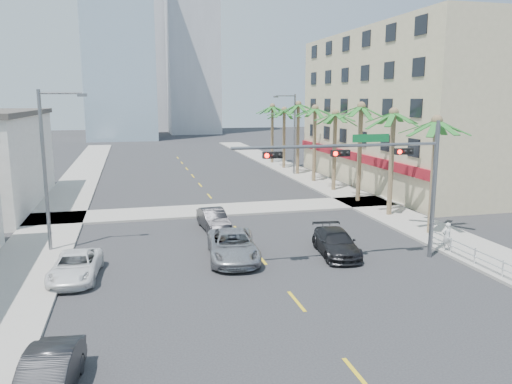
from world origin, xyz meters
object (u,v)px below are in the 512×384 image
Objects in this scene: car_parked_mid at (48,377)px; car_lane_right at (336,243)px; pedestrian at (447,237)px; car_parked_far at (75,266)px; car_lane_center at (233,246)px; car_lane_left at (213,219)px; traffic_signal_mast at (381,167)px.

car_lane_right is (13.36, 10.51, 0.02)m from car_parked_mid.
car_parked_far is at bearing -6.88° from pedestrian.
car_lane_center is at bearing 12.32° from car_parked_far.
car_lane_right is at bearing -55.41° from car_lane_left.
car_lane_left reaches higher than car_parked_mid.
car_lane_right is at bearing 0.46° from car_lane_center.
traffic_signal_mast is 2.02× the size of car_lane_center.
car_lane_left is (-7.28, 8.68, -4.38)m from traffic_signal_mast.
car_lane_center is 11.94m from pedestrian.
car_lane_center is (7.89, 1.08, 0.13)m from car_parked_far.
car_parked_far is 19.70m from pedestrian.
car_parked_far is 0.83× the size of car_lane_center.
traffic_signal_mast is 4.95m from car_lane_right.
car_lane_left is 0.76× the size of car_lane_center.
car_parked_far is 0.96× the size of car_lane_right.
pedestrian is at bearing 31.95° from car_parked_mid.
car_lane_center reaches higher than car_lane_left.
car_lane_center is 1.16× the size of car_lane_right.
car_lane_left is 6.42m from car_lane_center.
pedestrian is at bearing -3.84° from car_lane_right.
car_lane_right is at bearing -16.01° from pedestrian.
traffic_signal_mast is at bearing 1.13° from pedestrian.
car_lane_left is at bearing -39.62° from pedestrian.
car_parked_far is (-0.21, 10.01, -0.03)m from car_parked_mid.
car_lane_center is (-7.28, 2.26, -4.30)m from traffic_signal_mast.
pedestrian is at bearing 5.93° from traffic_signal_mast.
car_parked_mid is at bearing -118.20° from car_lane_left.
car_parked_mid is 10.01m from car_parked_far.
car_lane_left is 0.88× the size of car_lane_right.
traffic_signal_mast is 6.13m from pedestrian.
car_lane_left is 14.38m from pedestrian.
traffic_signal_mast is 17.92m from car_parked_mid.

